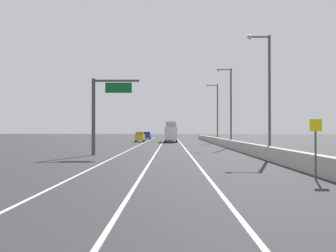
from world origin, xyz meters
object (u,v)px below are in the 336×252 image
Objects in this scene: car_yellow_1 at (140,137)px; box_truck at (171,133)px; lamp_post_right_second at (267,87)px; lamp_post_right_third at (229,102)px; overhead_sign_gantry at (101,107)px; lamp_post_right_fourth at (216,109)px; speed_advisory_sign at (316,144)px; car_red_0 at (169,136)px; car_blue_2 at (147,136)px.

car_yellow_1 is 0.42× the size of box_truck.
lamp_post_right_second is 42.54m from box_truck.
overhead_sign_gantry is at bearing -133.71° from lamp_post_right_third.
speed_advisory_sign is at bearing -91.72° from lamp_post_right_fourth.
lamp_post_right_fourth is (1.56, 51.85, 4.60)m from speed_advisory_sign.
lamp_post_right_second is 52.72m from car_red_0.
car_yellow_1 is at bearing 121.56° from lamp_post_right_third.
lamp_post_right_second and lamp_post_right_third have the same top height.
lamp_post_right_second is (1.64, 15.40, 4.60)m from speed_advisory_sign.
car_red_0 is 1.16× the size of car_yellow_1.
lamp_post_right_third is 34.92m from car_red_0.
lamp_post_right_third is at bearing 46.29° from overhead_sign_gantry.
car_red_0 is (-9.03, 15.19, -5.36)m from lamp_post_right_fourth.
speed_advisory_sign is at bearing -80.20° from car_blue_2.
lamp_post_right_fourth is 2.71× the size of car_blue_2.
lamp_post_right_second is 18.23m from lamp_post_right_third.
lamp_post_right_second reaches higher than car_red_0.
overhead_sign_gantry is 39.70m from car_yellow_1.
speed_advisory_sign is 0.72× the size of car_yellow_1.
lamp_post_right_third is (1.12, 33.63, 4.60)m from speed_advisory_sign.
lamp_post_right_fourth is at bearing -29.80° from box_truck.
lamp_post_right_second is at bearing -78.11° from box_truck.
car_blue_2 is at bearing 103.69° from lamp_post_right_second.
lamp_post_right_second is 44.88m from car_yellow_1.
car_red_0 is (-9.11, 51.65, -5.36)m from lamp_post_right_second.
speed_advisory_sign is at bearing -51.84° from overhead_sign_gantry.
lamp_post_right_second is at bearing 83.92° from speed_advisory_sign.
lamp_post_right_third is 1.12× the size of box_truck.
overhead_sign_gantry reaches higher than car_blue_2.
speed_advisory_sign is (13.99, -17.81, -2.96)m from overhead_sign_gantry.
car_yellow_1 is (0.55, 39.52, -3.70)m from overhead_sign_gantry.
car_red_0 is (6.52, 49.24, -3.72)m from overhead_sign_gantry.
overhead_sign_gantry is at bearing 171.23° from lamp_post_right_second.
box_truck is at bearing 150.20° from lamp_post_right_fourth.
overhead_sign_gantry is 1.82× the size of car_blue_2.
lamp_post_right_second reaches higher than overhead_sign_gantry.
box_truck is (6.92, 38.99, -2.82)m from overhead_sign_gantry.
lamp_post_right_fourth is 10.90m from box_truck.
lamp_post_right_third reaches higher than speed_advisory_sign.
overhead_sign_gantry is 39.70m from box_truck.
lamp_post_right_second is at bearing -88.38° from lamp_post_right_third.
car_red_0 reaches higher than car_blue_2.
speed_advisory_sign is at bearing -82.90° from box_truck.
car_blue_2 is at bearing 89.17° from overhead_sign_gantry.
car_red_0 is 10.30m from box_truck.
speed_advisory_sign is 0.73× the size of car_blue_2.
car_red_0 is 10.70m from car_blue_2.
lamp_post_right_fourth reaches higher than car_yellow_1.
speed_advisory_sign is 16.16m from lamp_post_right_second.
overhead_sign_gantry reaches higher than box_truck.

